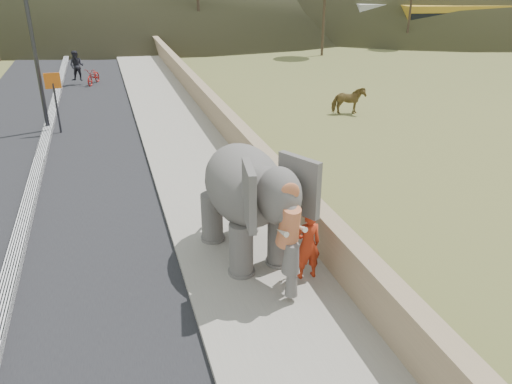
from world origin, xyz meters
TOP-DOWN VIEW (x-y plane):
  - ground at (0.00, 0.00)m, footprint 160.00×160.00m
  - road at (-5.00, 10.00)m, footprint 7.00×120.00m
  - median at (-5.00, 10.00)m, footprint 0.35×120.00m
  - walkway at (0.00, 10.00)m, footprint 3.00×120.00m
  - parapet at (1.65, 10.00)m, footprint 0.30×120.00m
  - lamppost at (-4.69, 13.79)m, footprint 1.76×0.36m
  - signboard at (-4.50, 13.31)m, footprint 0.60×0.08m
  - cow at (7.79, 12.55)m, footprint 1.53×0.86m
  - distant_car at (17.92, 36.37)m, footprint 4.32×1.94m
  - bus_white at (25.48, 34.86)m, footprint 11.28×4.67m
  - bus_orange at (28.34, 31.60)m, footprint 11.28×4.65m
  - elephant_and_man at (0.02, 2.15)m, footprint 2.41×3.83m
  - motorcyclist at (-3.52, 22.52)m, footprint 1.88×1.83m
  - trees at (3.87, 29.46)m, footprint 48.14×41.16m

SIDE VIEW (x-z plane):
  - ground at x=0.00m, z-range 0.00..0.00m
  - road at x=-5.00m, z-range 0.00..0.03m
  - walkway at x=0.00m, z-range 0.00..0.15m
  - median at x=-5.00m, z-range 0.00..0.22m
  - parapet at x=1.65m, z-range 0.00..1.10m
  - cow at x=7.79m, z-range 0.00..1.22m
  - distant_car at x=17.92m, z-range 0.00..1.44m
  - motorcyclist at x=-3.52m, z-range -0.21..1.69m
  - elephant_and_man at x=0.02m, z-range 0.14..2.74m
  - bus_white at x=25.48m, z-range 0.00..3.10m
  - bus_orange at x=28.34m, z-range 0.00..3.10m
  - signboard at x=-4.50m, z-range 0.44..2.84m
  - trees at x=3.87m, z-range -0.65..8.19m
  - lamppost at x=-4.69m, z-range 0.87..8.87m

